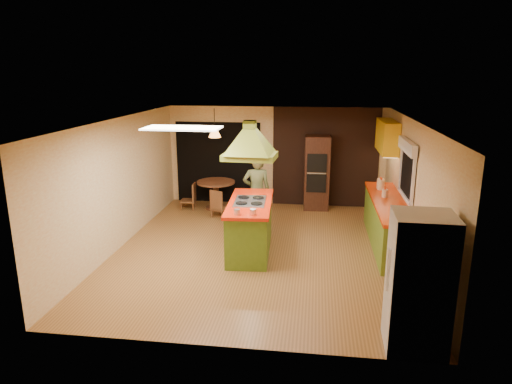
# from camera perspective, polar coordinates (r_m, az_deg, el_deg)

# --- Properties ---
(ground) EXTENTS (6.50, 6.50, 0.00)m
(ground) POSITION_cam_1_polar(r_m,az_deg,el_deg) (8.91, 0.54, -7.24)
(ground) COLOR #9A6632
(ground) RESTS_ON ground
(room_walls) EXTENTS (5.50, 6.50, 6.50)m
(room_walls) POSITION_cam_1_polar(r_m,az_deg,el_deg) (8.52, 0.56, 0.57)
(room_walls) COLOR beige
(room_walls) RESTS_ON ground
(ceiling_plane) EXTENTS (6.50, 6.50, 0.00)m
(ceiling_plane) POSITION_cam_1_polar(r_m,az_deg,el_deg) (8.30, 0.58, 8.96)
(ceiling_plane) COLOR silver
(ceiling_plane) RESTS_ON room_walls
(brick_panel) EXTENTS (2.64, 0.03, 2.50)m
(brick_panel) POSITION_cam_1_polar(r_m,az_deg,el_deg) (11.62, 8.66, 4.28)
(brick_panel) COLOR #381E14
(brick_panel) RESTS_ON ground
(nook_opening) EXTENTS (2.20, 0.03, 2.10)m
(nook_opening) POSITION_cam_1_polar(r_m,az_deg,el_deg) (11.92, -4.74, 3.68)
(nook_opening) COLOR black
(nook_opening) RESTS_ON ground
(right_counter) EXTENTS (0.62, 3.05, 0.92)m
(right_counter) POSITION_cam_1_polar(r_m,az_deg,el_deg) (9.37, 16.08, -3.71)
(right_counter) COLOR olive
(right_counter) RESTS_ON ground
(upper_cabinets) EXTENTS (0.34, 1.40, 0.70)m
(upper_cabinets) POSITION_cam_1_polar(r_m,az_deg,el_deg) (10.60, 16.09, 6.69)
(upper_cabinets) COLOR yellow
(upper_cabinets) RESTS_ON room_walls
(window_right) EXTENTS (0.12, 1.35, 1.06)m
(window_right) POSITION_cam_1_polar(r_m,az_deg,el_deg) (8.90, 18.43, 3.86)
(window_right) COLOR black
(window_right) RESTS_ON room_walls
(fluor_panel) EXTENTS (1.20, 0.60, 0.03)m
(fluor_panel) POSITION_cam_1_polar(r_m,az_deg,el_deg) (7.35, -9.20, 7.89)
(fluor_panel) COLOR white
(fluor_panel) RESTS_ON ceiling_plane
(kitchen_island) EXTENTS (0.91, 2.02, 1.00)m
(kitchen_island) POSITION_cam_1_polar(r_m,az_deg,el_deg) (8.70, -0.74, -4.29)
(kitchen_island) COLOR #587D1F
(kitchen_island) RESTS_ON ground
(range_hood) EXTENTS (0.99, 0.74, 0.78)m
(range_hood) POSITION_cam_1_polar(r_m,az_deg,el_deg) (8.29, -0.78, 7.24)
(range_hood) COLOR olive
(range_hood) RESTS_ON ceiling_plane
(man) EXTENTS (0.67, 0.51, 1.65)m
(man) POSITION_cam_1_polar(r_m,az_deg,el_deg) (9.88, 0.08, 0.05)
(man) COLOR #4F532C
(man) RESTS_ON ground
(refrigerator) EXTENTS (0.73, 0.70, 1.74)m
(refrigerator) POSITION_cam_1_polar(r_m,az_deg,el_deg) (5.97, 19.70, -10.66)
(refrigerator) COLOR silver
(refrigerator) RESTS_ON ground
(wall_oven) EXTENTS (0.64, 0.63, 1.83)m
(wall_oven) POSITION_cam_1_polar(r_m,az_deg,el_deg) (11.40, 7.58, 2.41)
(wall_oven) COLOR #492517
(wall_oven) RESTS_ON ground
(dining_table) EXTENTS (0.94, 0.94, 0.71)m
(dining_table) POSITION_cam_1_polar(r_m,az_deg,el_deg) (11.41, -5.01, 0.31)
(dining_table) COLOR brown
(dining_table) RESTS_ON ground
(chair_left) EXTENTS (0.38, 0.38, 0.65)m
(chair_left) POSITION_cam_1_polar(r_m,az_deg,el_deg) (11.53, -8.50, -0.51)
(chair_left) COLOR brown
(chair_left) RESTS_ON ground
(chair_near) EXTENTS (0.50, 0.50, 0.67)m
(chair_near) POSITION_cam_1_polar(r_m,az_deg,el_deg) (10.79, -4.44, -1.41)
(chair_near) COLOR brown
(chair_near) RESTS_ON ground
(pendant_lamp) EXTENTS (0.36, 0.36, 0.19)m
(pendant_lamp) POSITION_cam_1_polar(r_m,az_deg,el_deg) (11.14, -5.18, 7.32)
(pendant_lamp) COLOR #FF9E3F
(pendant_lamp) RESTS_ON ceiling_plane
(canister_large) EXTENTS (0.15, 0.15, 0.21)m
(canister_large) POSITION_cam_1_polar(r_m,az_deg,el_deg) (10.01, 15.35, 0.90)
(canister_large) COLOR #F5EAC5
(canister_large) RESTS_ON right_counter
(canister_medium) EXTENTS (0.16, 0.16, 0.21)m
(canister_medium) POSITION_cam_1_polar(r_m,az_deg,el_deg) (10.12, 15.28, 1.02)
(canister_medium) COLOR beige
(canister_medium) RESTS_ON right_counter
(canister_small) EXTENTS (0.14, 0.14, 0.16)m
(canister_small) POSITION_cam_1_polar(r_m,az_deg,el_deg) (9.44, 15.81, -0.16)
(canister_small) COLOR beige
(canister_small) RESTS_ON right_counter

